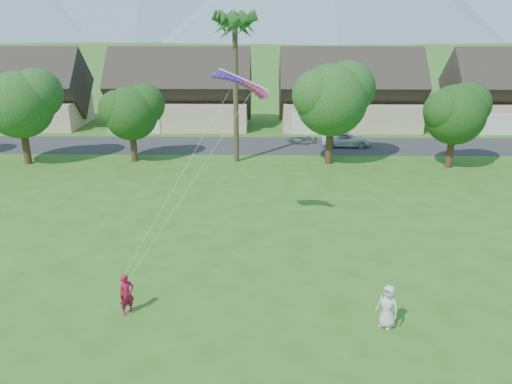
{
  "coord_description": "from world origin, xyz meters",
  "views": [
    {
      "loc": [
        0.38,
        -13.65,
        12.34
      ],
      "look_at": [
        0.0,
        10.0,
        3.8
      ],
      "focal_mm": 35.0,
      "sensor_mm": 36.0,
      "label": 1
    }
  ],
  "objects_px": {
    "parked_car": "(346,139)",
    "kite_flyer": "(127,294)",
    "parafoil_kite": "(242,81)",
    "watcher": "(388,306)"
  },
  "relations": [
    {
      "from": "kite_flyer",
      "to": "watcher",
      "type": "bearing_deg",
      "value": -45.11
    },
    {
      "from": "watcher",
      "to": "parked_car",
      "type": "relative_size",
      "value": 0.41
    },
    {
      "from": "kite_flyer",
      "to": "parked_car",
      "type": "bearing_deg",
      "value": 23.45
    },
    {
      "from": "parked_car",
      "to": "kite_flyer",
      "type": "bearing_deg",
      "value": 155.96
    },
    {
      "from": "kite_flyer",
      "to": "parafoil_kite",
      "type": "distance_m",
      "value": 12.19
    },
    {
      "from": "kite_flyer",
      "to": "parafoil_kite",
      "type": "relative_size",
      "value": 0.6
    },
    {
      "from": "parked_car",
      "to": "parafoil_kite",
      "type": "distance_m",
      "value": 24.57
    },
    {
      "from": "watcher",
      "to": "parked_car",
      "type": "bearing_deg",
      "value": 126.73
    },
    {
      "from": "parked_car",
      "to": "parafoil_kite",
      "type": "xyz_separation_m",
      "value": [
        -9.19,
        -21.23,
        8.29
      ]
    },
    {
      "from": "parked_car",
      "to": "watcher",
      "type": "bearing_deg",
      "value": 175.92
    }
  ]
}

